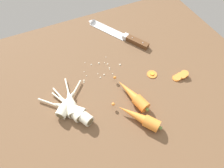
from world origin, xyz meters
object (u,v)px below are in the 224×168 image
Objects in this scene: whole_carrot_second at (140,118)px; chefs_knife at (115,33)px; parsnip_mid_right at (67,103)px; carrot_slice_stray_near at (152,74)px; parsnip_front at (71,102)px; parsnip_back at (71,108)px; whole_carrot at (133,95)px; parsnip_outer at (68,108)px; carrot_slice_stack at (180,76)px; parsnip_mid_left at (77,111)px.

chefs_knife is at bearing 74.98° from whole_carrot_second.
carrot_slice_stray_near is (35.92, -0.26, -1.62)cm from parsnip_mid_right.
parsnip_front is at bearing 179.63° from carrot_slice_stray_near.
parsnip_front is 1.01× the size of parsnip_back.
chefs_knife is at bearing 74.53° from whole_carrot.
parsnip_outer is (-33.38, -31.14, 1.33)cm from chefs_knife.
parsnip_outer is at bearing 168.26° from whole_carrot.
whole_carrot is 2.77× the size of carrot_slice_stack.
parsnip_mid_left is 2.75× the size of carrot_slice_stack.
parsnip_outer reaches higher than chefs_knife.
whole_carrot_second is (-12.09, -45.04, 1.45)cm from chefs_knife.
parsnip_mid_left is 43.47cm from carrot_slice_stack.
whole_carrot_second reaches higher than carrot_slice_stack.
parsnip_mid_right is (-23.17, 7.08, -0.12)cm from whole_carrot.
carrot_slice_stack is at bearing 2.04° from whole_carrot.
whole_carrot_second is at bearing -158.14° from carrot_slice_stack.
parsnip_back is at bearing -176.83° from carrot_slice_stray_near.
whole_carrot reaches higher than parsnip_front.
parsnip_outer is at bearing -96.30° from parsnip_mid_right.
parsnip_front is 2.65cm from parsnip_outer.
carrot_slice_stack is at bearing -5.17° from parsnip_back.
parsnip_front is at bearing 162.17° from whole_carrot.
parsnip_mid_right is (-21.05, 16.11, -0.12)cm from whole_carrot_second.
whole_carrot is at bearing -177.96° from carrot_slice_stack.
parsnip_mid_right and parsnip_back have the same top height.
whole_carrot is at bearing -17.83° from parsnip_front.
parsnip_outer is 2.21× the size of carrot_slice_stack.
chefs_knife is 1.69× the size of whole_carrot.
parsnip_front is 4.68cm from parsnip_mid_left.
parsnip_front reaches higher than chefs_knife.
carrot_slice_stack is at bearing -2.16° from parsnip_mid_left.
chefs_knife is 4.67× the size of carrot_slice_stack.
parsnip_outer is (-0.87, 0.01, -0.00)cm from parsnip_back.
parsnip_back is 45.12cm from carrot_slice_stack.
whole_carrot_second is at bearing -103.22° from whole_carrot.
carrot_slice_stack is (43.43, -1.64, -1.13)cm from parsnip_mid_left.
carrot_slice_stack is at bearing 21.86° from whole_carrot_second.
parsnip_back is at bearing 167.83° from whole_carrot.
parsnip_front is at bearing -137.71° from chefs_knife.
whole_carrot is 1.06× the size of parsnip_front.
parsnip_mid_right is at bearing 163.01° from whole_carrot.
parsnip_front is 1.18× the size of parsnip_outer.
whole_carrot is at bearing -11.74° from parsnip_outer.
carrot_slice_stray_near is at bearing 3.17° from parsnip_back.
whole_carrot is at bearing -105.47° from chefs_knife.
carrot_slice_stray_near is at bearing -0.37° from parsnip_front.
carrot_slice_stray_near is (34.64, -0.22, -1.62)cm from parsnip_front.
whole_carrot_second is 0.93× the size of parsnip_back.
carrot_slice_stack is at bearing -70.58° from chefs_knife.
whole_carrot is 1.36× the size of parsnip_mid_right.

